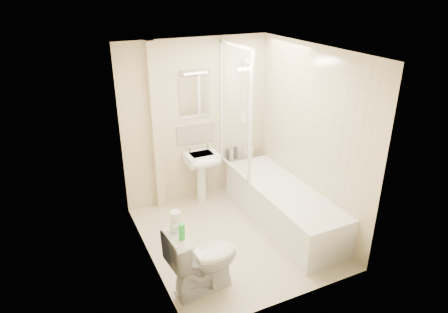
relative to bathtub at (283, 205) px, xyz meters
name	(u,v)px	position (x,y,z in m)	size (l,w,h in m)	color
floor	(234,237)	(-0.75, -0.01, -0.29)	(2.50, 2.50, 0.00)	beige
wall_back	(196,122)	(-0.75, 1.24, 0.91)	(2.20, 0.02, 2.40)	beige
wall_left	(145,171)	(-1.85, -0.01, 0.91)	(0.02, 2.50, 2.40)	beige
wall_right	(310,139)	(0.35, -0.01, 0.91)	(0.02, 2.50, 2.40)	beige
ceiling	(236,51)	(-0.75, -0.01, 2.11)	(2.20, 2.50, 0.02)	white
tile_back	(243,101)	(0.00, 1.23, 1.14)	(0.70, 0.01, 1.75)	beige
tile_right	(310,122)	(0.34, 0.00, 1.14)	(0.01, 2.10, 1.75)	beige
pipe_boxing	(156,130)	(-1.37, 1.18, 0.91)	(0.12, 0.12, 2.40)	beige
splashback	(196,134)	(-0.76, 1.23, 0.74)	(0.60, 0.01, 0.30)	beige
mirror	(195,97)	(-0.76, 1.23, 1.29)	(0.46, 0.01, 0.60)	white
strip_light	(195,71)	(-0.76, 1.20, 1.66)	(0.42, 0.07, 0.07)	silver
bathtub	(283,205)	(0.00, 0.00, 0.00)	(0.70, 2.10, 0.55)	white
shower_screen	(235,111)	(-0.35, 0.79, 1.16)	(0.04, 0.92, 1.80)	white
shower_fixture	(244,94)	(0.00, 1.18, 1.26)	(0.10, 0.16, 0.99)	white
pedestal_sink	(203,164)	(-0.76, 1.00, 0.34)	(0.46, 0.45, 0.90)	white
bottle_black_a	(227,155)	(-0.29, 1.15, 0.35)	(0.05, 0.05, 0.17)	black
bottle_white_a	(232,155)	(-0.21, 1.15, 0.33)	(0.05, 0.05, 0.14)	silver
bottle_black_b	(236,153)	(-0.14, 1.15, 0.35)	(0.06, 0.06, 0.19)	black
bottle_cream	(246,151)	(0.03, 1.15, 0.35)	(0.06, 0.06, 0.17)	beige
bottle_white_b	(252,151)	(0.14, 1.15, 0.33)	(0.05, 0.05, 0.15)	white
toilet	(203,259)	(-1.47, -0.71, 0.10)	(0.80, 0.51, 0.78)	white
toilet_roll_lower	(175,227)	(-1.74, -0.65, 0.54)	(0.12, 0.12, 0.09)	white
toilet_roll_upper	(175,216)	(-1.72, -0.61, 0.64)	(0.11, 0.11, 0.11)	white
green_bottle	(182,232)	(-1.72, -0.81, 0.58)	(0.06, 0.06, 0.17)	green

